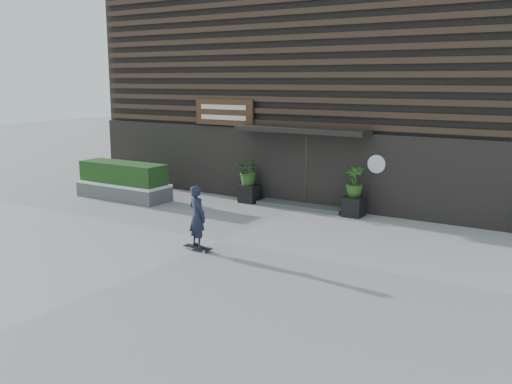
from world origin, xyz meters
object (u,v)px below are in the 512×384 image
Objects in this scene: planter_pot_left at (249,194)px; skateboarder at (197,217)px; raised_bed at (124,192)px; planter_pot_right at (354,207)px.

skateboarder is (1.92, -5.35, 0.55)m from planter_pot_left.
skateboarder is (6.00, -3.50, 0.60)m from raised_bed.
planter_pot_left is 4.48m from raised_bed.
raised_bed is 6.97m from skateboarder.
planter_pot_left is 1.00× the size of planter_pot_right.
planter_pot_right is 0.37× the size of skateboarder.
planter_pot_right is 5.69m from skateboarder.
skateboarder is (-1.88, -5.35, 0.55)m from planter_pot_right.
planter_pot_left and planter_pot_right have the same top height.
planter_pot_left reaches higher than raised_bed.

